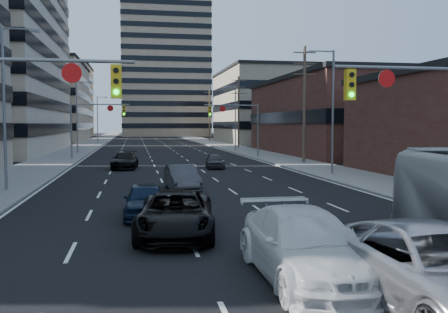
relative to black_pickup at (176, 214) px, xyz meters
The scene contains 28 objects.
road_surface 122.46m from the black_pickup, 88.97° to the left, with size 18.00×300.00×0.02m, color black.
sidewalk_left 122.79m from the black_pickup, 94.34° to the left, with size 5.00×300.00×0.15m, color slate.
sidewalk_right 123.20m from the black_pickup, 83.62° to the left, with size 5.00×300.00×0.15m, color slate.
office_left_far 95.25m from the black_pickup, 103.27° to the left, with size 20.00×30.00×16.00m, color gray.
storefront_right_mid 50.01m from the black_pickup, 58.31° to the left, with size 20.00×30.00×9.00m, color #472119.
office_right_far 85.14m from the black_pickup, 71.32° to the left, with size 22.00×28.00×14.00m, color gray.
apartment_tower 145.44m from the black_pickup, 86.70° to the left, with size 26.00×26.00×58.00m, color gray.
bg_block_left 135.24m from the black_pickup, 101.02° to the left, with size 24.00×24.00×20.00m, color #ADA089.
bg_block_right 127.23m from the black_pickup, 74.39° to the left, with size 22.00×22.00×12.00m, color gray.
signal_near_left 6.37m from the black_pickup, behind, with size 6.59×0.33×6.00m.
signal_near_right 10.31m from the black_pickup, ahead, with size 6.59×0.33×6.00m.
signal_far_left 38.00m from the black_pickup, 98.33° to the left, with size 6.09×0.33×6.00m.
signal_far_right 38.88m from the black_pickup, 75.21° to the left, with size 6.09×0.33×6.00m.
utility_pole_block 32.27m from the black_pickup, 63.14° to the left, with size 2.20×0.28×11.00m.
utility_pole_midblock 60.39m from the black_pickup, 76.16° to the left, with size 2.20×0.28×11.00m.
utility_pole_distant 89.74m from the black_pickup, 80.75° to the left, with size 2.20×0.28×11.00m.
streetlight_left_near 15.47m from the black_pickup, 123.20° to the left, with size 2.03×0.22×9.00m.
streetlight_left_mid 48.32m from the black_pickup, 99.74° to the left, with size 2.03×0.22×9.00m.
streetlight_left_far 82.95m from the black_pickup, 95.64° to the left, with size 2.03×0.22×9.00m.
streetlight_right_near 21.90m from the black_pickup, 54.28° to the left, with size 2.03×0.22×9.00m.
streetlight_right_far 54.09m from the black_pickup, 76.55° to the left, with size 2.03×0.22×9.00m.
black_pickup is the anchor object (origin of this frame).
white_van 5.83m from the black_pickup, 62.57° to the right, with size 2.33×5.74×1.66m, color silver.
silver_suv 8.87m from the black_pickup, 58.87° to the right, with size 2.85×6.19×1.72m, color #B1B0B5.
sedan_blue 3.72m from the black_pickup, 104.41° to the left, with size 1.65×4.10×1.40m, color black.
sedan_grey_center 11.43m from the black_pickup, 83.64° to the left, with size 1.52×4.37×1.44m, color #39393C.
sedan_black_far 25.90m from the black_pickup, 94.72° to the left, with size 1.99×4.90×1.42m, color black.
sedan_grey_right 25.50m from the black_pickup, 77.93° to the left, with size 1.48×3.67×1.25m, color #363638.
Camera 1 is at (-3.53, -8.91, 3.76)m, focal length 40.00 mm.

